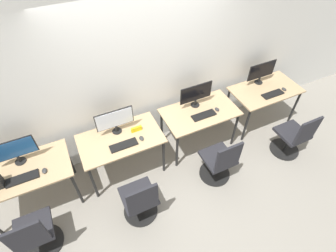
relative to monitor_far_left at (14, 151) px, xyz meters
The scene contains 23 objects.
ground_plane 2.25m from the monitor_far_left, 14.58° to the right, with size 20.00×20.00×0.00m, color gray.
wall_back 2.03m from the monitor_far_left, ahead, with size 12.00×0.05×2.80m.
desk_far_left 0.36m from the monitor_far_left, 90.00° to the right, with size 1.18×0.68×0.75m.
monitor_far_left is the anchor object (origin of this frame).
keyboard_far_left 0.37m from the monitor_far_left, 90.00° to the right, with size 0.39×0.14×0.02m.
mouse_far_left 0.45m from the monitor_far_left, 48.45° to the right, with size 0.06×0.09×0.03m.
office_chair_far_left 1.08m from the monitor_far_left, 92.66° to the right, with size 0.48×0.48×0.90m.
desk_left 1.36m from the monitor_far_left, ahead, with size 1.18×0.68×0.75m.
monitor_left 1.31m from the monitor_far_left, ahead, with size 0.54×0.14×0.40m.
keyboard_left 1.37m from the monitor_far_left, 13.88° to the right, with size 0.39×0.14×0.02m.
mouse_left 1.62m from the monitor_far_left, 11.33° to the right, with size 0.06×0.09×0.03m.
office_chair_left 1.72m from the monitor_far_left, 38.80° to the right, with size 0.48×0.48×0.90m.
desk_right 2.64m from the monitor_far_left, ahead, with size 1.18×0.68×0.75m.
monitor_right 2.62m from the monitor_far_left, ahead, with size 0.54×0.14×0.40m.
keyboard_right 2.64m from the monitor_far_left, ahead, with size 0.39×0.14×0.02m.
mouse_right 2.89m from the monitor_far_left, ahead, with size 0.06×0.09×0.03m.
office_chair_right 2.78m from the monitor_far_left, 19.97° to the right, with size 0.48×0.48×0.90m.
desk_far_right 3.94m from the monitor_far_left, ahead, with size 1.18×0.68×0.75m.
monitor_far_right 3.93m from the monitor_far_left, ahead, with size 0.54×0.14×0.40m.
keyboard_far_right 3.95m from the monitor_far_left, ahead, with size 0.39×0.14×0.02m.
mouse_far_right 4.21m from the monitor_far_left, ahead, with size 0.06×0.09×0.03m.
office_chair_far_right 4.08m from the monitor_far_left, 14.70° to the right, with size 0.48×0.48×0.90m.
placard_left 1.59m from the monitor_far_left, ahead, with size 0.16×0.03×0.08m.
Camera 1 is at (-1.09, -2.17, 3.55)m, focal length 28.00 mm.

